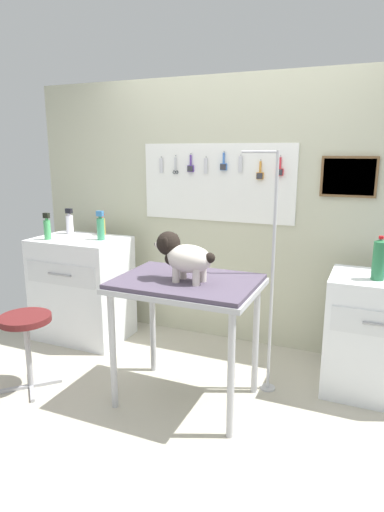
# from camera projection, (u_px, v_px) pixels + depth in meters

# --- Properties ---
(ground) EXTENTS (4.40, 4.00, 0.04)m
(ground) POSITION_uv_depth(u_px,v_px,m) (178.00, 413.00, 2.92)
(ground) COLOR #B2AC9A
(rear_wall_panel) EXTENTS (4.00, 0.11, 2.30)m
(rear_wall_panel) POSITION_uv_depth(u_px,v_px,m) (239.00, 213.00, 3.79)
(rear_wall_panel) COLOR #BBBB9F
(rear_wall_panel) RESTS_ON ground
(grooming_table) EXTENTS (0.93, 0.67, 0.87)m
(grooming_table) POSITION_uv_depth(u_px,v_px,m) (186.00, 293.00, 2.87)
(grooming_table) COLOR #B7B7BC
(grooming_table) RESTS_ON ground
(grooming_arm) EXTENTS (0.30, 0.11, 1.69)m
(grooming_arm) POSITION_uv_depth(u_px,v_px,m) (271.00, 285.00, 3.01)
(grooming_arm) COLOR #B7B7BC
(grooming_arm) RESTS_ON ground
(dog) EXTENTS (0.44, 0.22, 0.31)m
(dog) POSITION_uv_depth(u_px,v_px,m) (183.00, 256.00, 2.78)
(dog) COLOR silver
(dog) RESTS_ON grooming_table
(counter_left) EXTENTS (0.80, 0.58, 0.93)m
(counter_left) POSITION_uv_depth(u_px,v_px,m) (82.00, 288.00, 3.99)
(counter_left) COLOR white
(counter_left) RESTS_ON ground
(cabinet_right) EXTENTS (0.68, 0.54, 0.85)m
(cabinet_right) POSITION_uv_depth(u_px,v_px,m) (377.00, 336.00, 3.05)
(cabinet_right) COLOR white
(cabinet_right) RESTS_ON ground
(stool) EXTENTS (0.36, 0.36, 0.56)m
(stool) POSITION_uv_depth(u_px,v_px,m) (26.00, 329.00, 3.09)
(stool) COLOR #9E9EA3
(stool) RESTS_ON ground
(spray_bottle_short) EXTENTS (0.06, 0.06, 0.23)m
(spray_bottle_short) POSITION_uv_depth(u_px,v_px,m) (47.00, 228.00, 3.81)
(spray_bottle_short) COLOR #47A75F
(spray_bottle_short) RESTS_ON counter_left
(conditioner_bottle) EXTENTS (0.07, 0.07, 0.24)m
(conditioner_bottle) POSITION_uv_depth(u_px,v_px,m) (70.00, 223.00, 4.08)
(conditioner_bottle) COLOR white
(conditioner_bottle) RESTS_ON counter_left
(spray_bottle_tall) EXTENTS (0.06, 0.06, 0.25)m
(spray_bottle_tall) POSITION_uv_depth(u_px,v_px,m) (101.00, 227.00, 3.79)
(spray_bottle_tall) COLOR #3D9667
(spray_bottle_tall) RESTS_ON counter_left
(detangler_spray) EXTENTS (0.07, 0.06, 0.20)m
(detangler_spray) POSITION_uv_depth(u_px,v_px,m) (102.00, 226.00, 4.01)
(detangler_spray) COLOR gold
(detangler_spray) RESTS_ON counter_left
(soda_bottle) EXTENTS (0.08, 0.08, 0.30)m
(soda_bottle) POSITION_uv_depth(u_px,v_px,m) (379.00, 259.00, 2.88)
(soda_bottle) COLOR #297144
(soda_bottle) RESTS_ON cabinet_right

